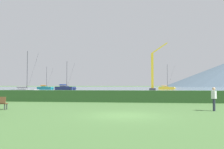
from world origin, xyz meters
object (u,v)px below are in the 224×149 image
at_px(sailboat_slip_1, 45,88).
at_px(sailboat_slip_5, 166,88).
at_px(dock_crane, 153,74).
at_px(sailboat_slip_0, 66,88).
at_px(person_standing_walker, 214,97).
at_px(sailboat_slip_2, 25,91).

distance_m(sailboat_slip_1, sailboat_slip_5, 51.13).
bearing_deg(dock_crane, sailboat_slip_5, 73.00).
relative_size(sailboat_slip_0, person_standing_walker, 6.56).
xyz_separation_m(sailboat_slip_1, sailboat_slip_2, (15.36, -47.97, -0.08)).
bearing_deg(dock_crane, sailboat_slip_1, 161.12).
relative_size(sailboat_slip_5, person_standing_walker, 6.48).
height_order(sailboat_slip_5, person_standing_walker, sailboat_slip_5).
bearing_deg(sailboat_slip_2, sailboat_slip_5, 66.15).
distance_m(sailboat_slip_1, sailboat_slip_2, 50.37).
bearing_deg(sailboat_slip_0, sailboat_slip_1, 160.73).
height_order(sailboat_slip_1, dock_crane, dock_crane).
bearing_deg(person_standing_walker, sailboat_slip_5, 91.88).
distance_m(person_standing_walker, dock_crane, 63.47).
relative_size(sailboat_slip_1, sailboat_slip_5, 0.89).
xyz_separation_m(sailboat_slip_2, dock_crane, (28.38, 33.01, 4.91)).
xyz_separation_m(sailboat_slip_0, sailboat_slip_1, (-11.61, 9.12, -0.11)).
height_order(sailboat_slip_0, person_standing_walker, sailboat_slip_0).
distance_m(sailboat_slip_0, person_standing_walker, 76.60).
distance_m(sailboat_slip_0, sailboat_slip_1, 14.76).
height_order(sailboat_slip_0, sailboat_slip_2, sailboat_slip_0).
bearing_deg(sailboat_slip_5, dock_crane, -101.00).
xyz_separation_m(sailboat_slip_5, dock_crane, (-6.85, -22.40, 4.83)).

